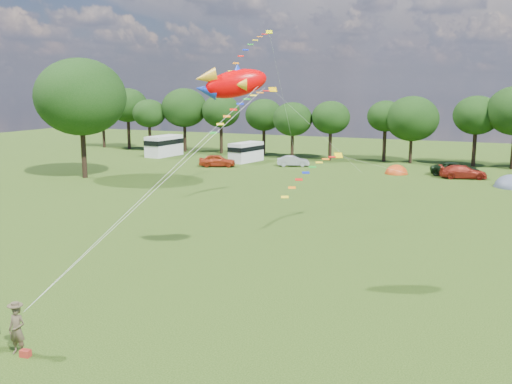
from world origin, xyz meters
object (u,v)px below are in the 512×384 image
at_px(big_tree, 81,97).
at_px(fish_kite, 230,83).
at_px(car_a, 217,161).
at_px(tent_greyblue, 511,187).
at_px(car_c, 463,172).
at_px(car_b, 293,161).
at_px(campervan_b, 246,151).
at_px(campervan_a, 164,145).
at_px(kite_flyer, 17,330).
at_px(tent_orange, 396,174).
at_px(car_d, 456,170).

xyz_separation_m(big_tree, fish_kite, (30.19, -23.72, 1.32)).
height_order(car_a, tent_greyblue, car_a).
height_order(car_a, car_c, car_a).
bearing_deg(car_b, tent_greyblue, -125.26).
bearing_deg(campervan_b, campervan_a, 97.50).
bearing_deg(car_b, car_c, -117.49).
bearing_deg(big_tree, car_c, 23.05).
distance_m(campervan_b, fish_kite, 48.56).
bearing_deg(car_b, kite_flyer, 165.93).
distance_m(campervan_a, fish_kite, 56.19).
xyz_separation_m(campervan_b, tent_orange, (20.85, -2.75, -1.40)).
relative_size(big_tree, car_c, 2.69).
bearing_deg(campervan_b, fish_kite, -144.86).
distance_m(campervan_a, campervan_b, 13.81).
distance_m(car_b, tent_orange, 13.49).
bearing_deg(car_c, tent_orange, 71.31).
distance_m(car_d, campervan_b, 27.52).
bearing_deg(big_tree, tent_orange, 28.44).
distance_m(car_a, kite_flyer, 52.34).
bearing_deg(car_d, tent_greyblue, -123.82).
relative_size(big_tree, campervan_a, 2.09).
relative_size(kite_flyer, fish_kite, 0.50).
bearing_deg(fish_kite, car_d, 49.55).
bearing_deg(campervan_a, tent_greyblue, -95.02).
height_order(car_a, car_d, car_a).
height_order(car_b, campervan_b, campervan_b).
xyz_separation_m(car_a, campervan_a, (-12.42, 6.84, 0.83)).
relative_size(car_b, fish_kite, 0.98).
height_order(car_a, campervan_b, campervan_b).
height_order(campervan_a, kite_flyer, campervan_a).
distance_m(car_c, tent_greyblue, 6.42).
bearing_deg(car_a, campervan_a, 40.24).
height_order(big_tree, campervan_b, big_tree).
relative_size(tent_greyblue, kite_flyer, 1.93).
distance_m(campervan_a, tent_greyblue, 47.81).
xyz_separation_m(car_a, car_b, (8.79, 4.31, -0.11)).
height_order(car_d, fish_kite, fish_kite).
distance_m(big_tree, fish_kite, 38.41).
bearing_deg(big_tree, car_b, 45.00).
bearing_deg(campervan_b, tent_greyblue, -90.97).
relative_size(car_c, kite_flyer, 2.52).
bearing_deg(fish_kite, tent_greyblue, 39.55).
xyz_separation_m(big_tree, campervan_b, (10.90, 19.94, -7.60)).
xyz_separation_m(tent_orange, tent_greyblue, (12.45, -4.49, -0.00)).
distance_m(car_b, car_c, 20.95).
xyz_separation_m(big_tree, car_b, (18.33, 18.33, -8.34)).
xyz_separation_m(car_c, campervan_a, (-42.10, 4.17, 0.88)).
relative_size(campervan_a, tent_greyblue, 1.68).
bearing_deg(car_d, car_b, 98.11).
distance_m(car_a, campervan_b, 6.11).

